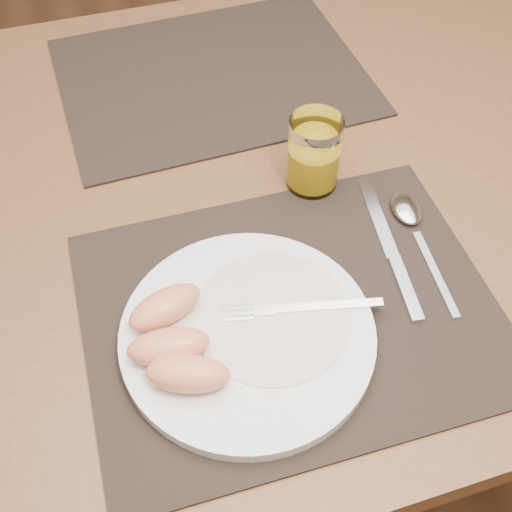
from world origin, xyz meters
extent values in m
plane|color=#56341D|center=(0.00, 0.00, 0.00)|extent=(5.00, 5.00, 0.00)
cube|color=brown|center=(0.00, 0.00, 0.73)|extent=(1.40, 0.90, 0.04)
cylinder|color=brown|center=(0.62, 0.37, 0.35)|extent=(0.06, 0.06, 0.71)
cube|color=black|center=(0.00, -0.22, 0.75)|extent=(0.46, 0.36, 0.00)
cube|color=black|center=(0.03, 0.22, 0.75)|extent=(0.46, 0.36, 0.00)
cylinder|color=white|center=(-0.06, -0.24, 0.76)|extent=(0.27, 0.27, 0.02)
cylinder|color=white|center=(-0.03, -0.23, 0.77)|extent=(0.17, 0.17, 0.00)
cube|color=silver|center=(0.04, -0.24, 0.77)|extent=(0.11, 0.04, 0.00)
cube|color=silver|center=(-0.03, -0.22, 0.77)|extent=(0.03, 0.02, 0.00)
cube|color=silver|center=(-0.06, -0.22, 0.77)|extent=(0.04, 0.03, 0.00)
cube|color=silver|center=(0.15, -0.12, 0.76)|extent=(0.03, 0.13, 0.00)
cube|color=silver|center=(0.13, -0.23, 0.76)|extent=(0.03, 0.09, 0.01)
cube|color=silver|center=(0.18, -0.22, 0.76)|extent=(0.02, 0.13, 0.00)
ellipsoid|color=silver|center=(0.19, -0.12, 0.76)|extent=(0.04, 0.06, 0.01)
cylinder|color=white|center=(0.09, -0.04, 0.80)|extent=(0.07, 0.07, 0.10)
cylinder|color=gold|center=(0.09, -0.04, 0.78)|extent=(0.06, 0.06, 0.05)
ellipsoid|color=#E2855C|center=(-0.13, -0.28, 0.79)|extent=(0.09, 0.07, 0.03)
ellipsoid|color=#E2855C|center=(-0.14, -0.25, 0.79)|extent=(0.09, 0.05, 0.03)
ellipsoid|color=#E2855C|center=(-0.13, -0.20, 0.79)|extent=(0.09, 0.06, 0.03)
camera|label=1|loc=(-0.15, -0.59, 1.34)|focal=45.00mm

